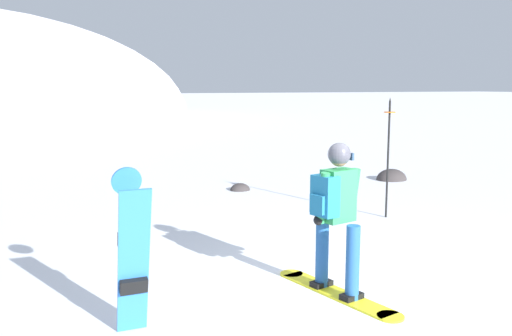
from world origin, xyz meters
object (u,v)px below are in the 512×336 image
piste_marker_near (388,150)px  rock_dark (391,180)px  rock_mid (240,190)px  snowboarder_main (336,215)px  spare_snowboard (133,254)px

piste_marker_near → rock_dark: 4.19m
rock_dark → rock_mid: rock_dark is taller
snowboarder_main → rock_mid: (1.23, 6.15, -0.92)m
spare_snowboard → piste_marker_near: 5.83m
spare_snowboard → rock_dark: spare_snowboard is taller
spare_snowboard → rock_mid: size_ratio=3.50×
snowboarder_main → rock_dark: (5.20, 5.98, -0.92)m
spare_snowboard → piste_marker_near: piste_marker_near is taller
snowboarder_main → rock_dark: snowboarder_main is taller
snowboarder_main → rock_mid: 6.34m
piste_marker_near → rock_dark: piste_marker_near is taller
spare_snowboard → rock_mid: 7.29m
rock_mid → snowboarder_main: bearing=-101.3°
snowboarder_main → piste_marker_near: (2.73, 2.81, 0.29)m
piste_marker_near → rock_mid: size_ratio=4.67×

